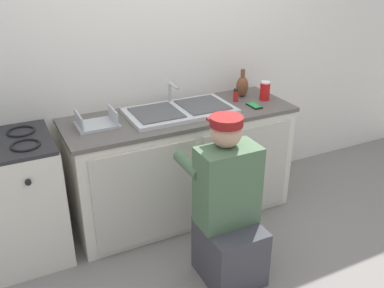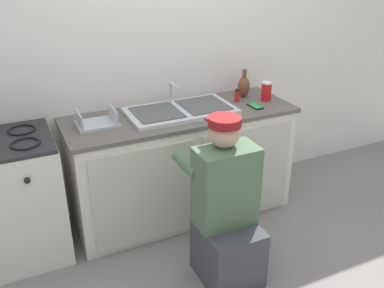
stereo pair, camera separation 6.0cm
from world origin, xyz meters
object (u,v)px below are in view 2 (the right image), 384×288
Objects in this scene: dish_rack_tray at (97,122)px; vase_decorative at (244,86)px; stove_range at (12,200)px; sink_double_basin at (181,110)px; cell_phone at (255,106)px; plumber_person at (226,215)px; soda_cup_red at (266,91)px; spice_bottle_red at (237,96)px.

dish_rack_tray is 1.25m from vase_decorative.
stove_range is 1.95m from vase_decorative.
sink_double_basin reaches higher than dish_rack_tray.
vase_decorative is 1.64× the size of cell_phone.
plumber_person reaches higher than dish_rack_tray.
plumber_person is 7.26× the size of soda_cup_red.
stove_range is at bearing -178.79° from spice_bottle_red.
spice_bottle_red reaches higher than cell_phone.
cell_phone is at bearing 47.48° from plumber_person.
plumber_person is at bearing -125.59° from vase_decorative.
stove_range is 5.86× the size of soda_cup_red.
sink_double_basin is 2.86× the size of dish_rack_tray.
soda_cup_red is 0.66× the size of vase_decorative.
sink_double_basin is at bearing -1.95° from dish_rack_tray.
vase_decorative is (0.11, 0.08, 0.04)m from spice_bottle_red.
dish_rack_tray is (0.63, 0.02, 0.45)m from stove_range.
vase_decorative is at bearing 80.06° from cell_phone.
spice_bottle_red is 0.69× the size of soda_cup_red.
spice_bottle_red is 0.46× the size of vase_decorative.
stove_range is at bearing 179.11° from soda_cup_red.
stove_range is 1.89m from cell_phone.
vase_decorative reaches higher than soda_cup_red.
stove_range is 1.46m from plumber_person.
soda_cup_red reaches higher than stove_range.
cell_phone is (-0.04, -0.25, -0.08)m from vase_decorative.
stove_range is 0.78m from dish_rack_tray.
plumber_person is (-0.04, -0.80, -0.42)m from sink_double_basin.
plumber_person is at bearing -132.52° from cell_phone.
stove_range is at bearing -176.27° from vase_decorative.
cell_phone is at bearing -12.76° from sink_double_basin.
soda_cup_red is (0.23, -0.07, 0.02)m from spice_bottle_red.
plumber_person is 7.89× the size of cell_phone.
stove_range is at bearing 146.63° from plumber_person.
sink_double_basin is 7.62× the size of spice_bottle_red.
soda_cup_red is 0.20m from cell_phone.
vase_decorative is at bearing 3.73° from stove_range.
plumber_person is 1.10m from spice_bottle_red.
stove_range is 6.37× the size of cell_phone.
stove_range is (-1.26, -0.00, -0.44)m from sink_double_basin.
sink_double_basin is 0.51m from spice_bottle_red.
sink_double_basin is 0.59m from cell_phone.
spice_bottle_red is 0.37× the size of dish_rack_tray.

